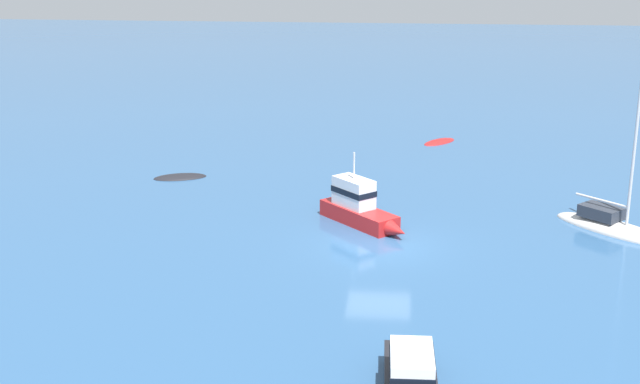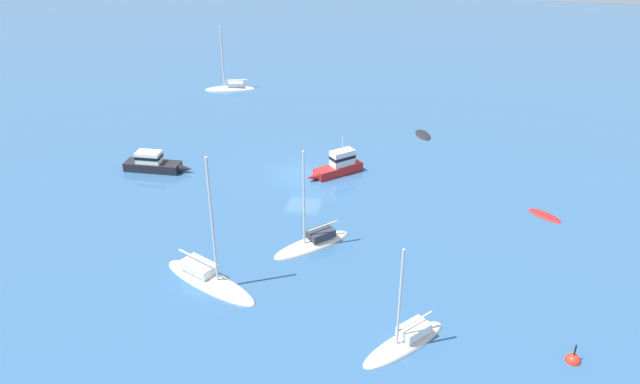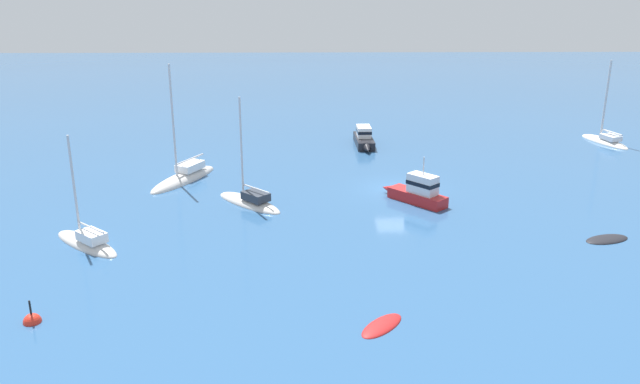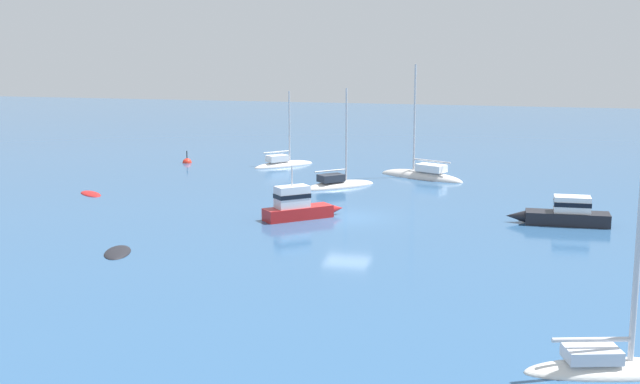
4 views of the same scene
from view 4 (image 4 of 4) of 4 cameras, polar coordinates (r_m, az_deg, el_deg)
ground_plane at (r=45.82m, az=1.88°, el=-1.77°), size 160.00×160.00×0.00m
sloop at (r=59.20m, az=7.00°, el=1.08°), size 4.43×6.74×8.46m
tender at (r=54.58m, az=-15.40°, el=-0.15°), size 2.31×2.47×0.30m
sailboat at (r=64.37m, az=-2.53°, el=1.90°), size 4.79×4.44×6.12m
cabin_cruiser at (r=45.38m, az=-1.49°, el=-0.95°), size 3.89×4.10×2.96m
cabin_cruiser_1 at (r=45.87m, az=16.41°, el=-1.41°), size 1.48×5.35×1.54m
tender_1 at (r=39.50m, az=-13.68°, el=-4.06°), size 2.82×1.95×0.32m
sloop_1 at (r=26.56m, az=19.26°, el=-11.21°), size 2.90×5.48×7.13m
sailboat_1 at (r=55.28m, az=1.26°, el=0.49°), size 4.86×4.85×6.90m
channel_buoy at (r=66.72m, az=-9.07°, el=1.99°), size 0.73×0.73×1.33m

